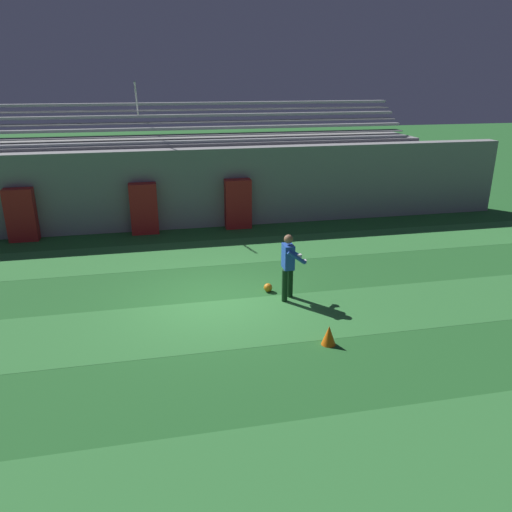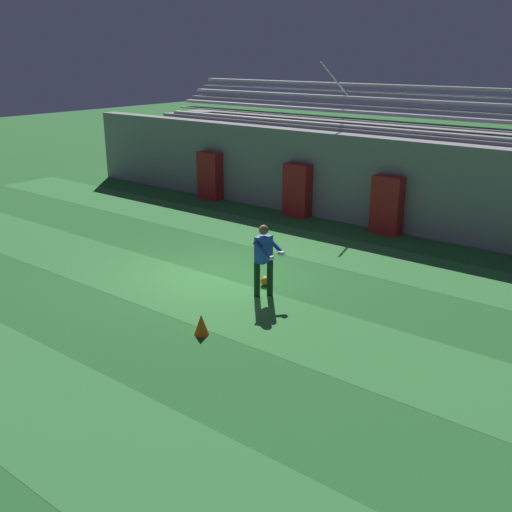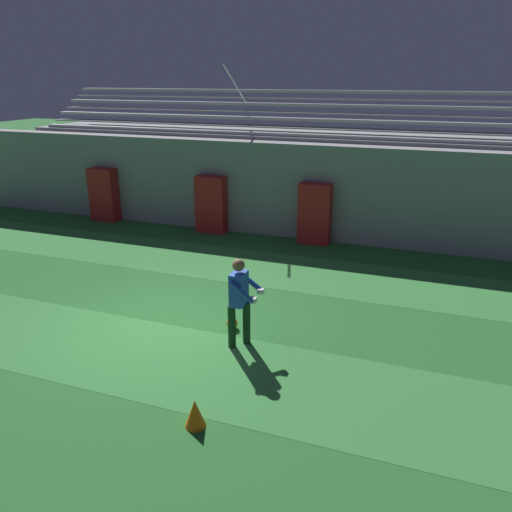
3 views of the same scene
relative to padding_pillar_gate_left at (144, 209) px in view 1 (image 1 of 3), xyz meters
The scene contains 12 objects.
ground_plane 6.24m from the padding_pillar_gate_left, 74.56° to the right, with size 80.00×80.00×0.00m, color #286B2D.
turf_stripe_near 12.09m from the padding_pillar_gate_left, 82.17° to the right, with size 28.00×2.37×0.01m, color #38843D.
turf_stripe_mid 7.44m from the padding_pillar_gate_left, 77.14° to the right, with size 28.00×2.37×0.01m, color #38843D.
turf_stripe_far 3.08m from the padding_pillar_gate_left, 56.16° to the right, with size 28.00×2.37×0.01m, color #38843D.
back_wall 1.81m from the padding_pillar_gate_left, 18.51° to the left, with size 24.00×0.60×2.80m, color gray.
padding_pillar_gate_left is the anchor object (origin of this frame).
padding_pillar_gate_right 3.29m from the padding_pillar_gate_left, ahead, with size 0.93×0.44×1.76m, color #B21E1E.
padding_pillar_far_left 3.96m from the padding_pillar_gate_left, behind, with size 0.93×0.44×1.76m, color #B21E1E.
bleacher_stand 3.09m from the padding_pillar_gate_left, 57.13° to the left, with size 18.00×3.35×5.03m.
goalkeeper 7.15m from the padding_pillar_gate_left, 61.24° to the right, with size 0.57×0.57×1.67m.
soccer_ball 6.54m from the padding_pillar_gate_left, 61.93° to the right, with size 0.22×0.22×0.22m, color orange.
traffic_cone 9.35m from the padding_pillar_gate_left, 66.80° to the right, with size 0.30×0.30×0.42m, color orange.
Camera 1 is at (-1.28, -11.16, 5.25)m, focal length 35.00 mm.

